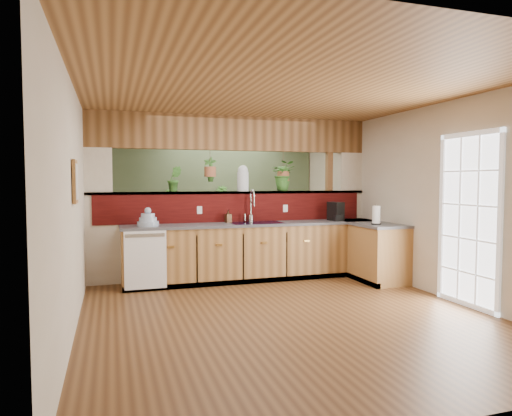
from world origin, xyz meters
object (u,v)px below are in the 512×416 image
object	(u,v)px
paper_towel	(376,215)
shelving_console	(200,233)
soap_dispenser	(228,216)
coffee_maker	(336,212)
faucet	(251,204)
glass_jar	(243,178)
dish_stack	(148,220)

from	to	relation	value
paper_towel	shelving_console	world-z (taller)	paper_towel
soap_dispenser	coffee_maker	bearing A→B (deg)	-7.10
faucet	shelving_console	xyz separation A→B (m)	(-0.44, 2.12, -0.68)
faucet	glass_jar	xyz separation A→B (m)	(-0.08, 0.22, 0.42)
dish_stack	coffee_maker	world-z (taller)	coffee_maker
coffee_maker	glass_jar	xyz separation A→B (m)	(-1.48, 0.42, 0.56)
faucet	glass_jar	size ratio (longest dim) A/B	1.24
dish_stack	shelving_console	bearing A→B (deg)	62.67
dish_stack	coffee_maker	distance (m)	3.04
shelving_console	faucet	bearing A→B (deg)	-99.81
coffee_maker	shelving_console	world-z (taller)	coffee_maker
faucet	coffee_maker	bearing A→B (deg)	-7.95
dish_stack	shelving_console	xyz separation A→B (m)	(1.19, 2.30, -0.49)
paper_towel	shelving_console	distance (m)	3.80
soap_dispenser	paper_towel	world-z (taller)	paper_towel
coffee_maker	paper_towel	size ratio (longest dim) A/B	1.02
paper_towel	dish_stack	bearing A→B (deg)	166.33
glass_jar	paper_towel	bearing A→B (deg)	-34.63
paper_towel	glass_jar	world-z (taller)	glass_jar
glass_jar	coffee_maker	bearing A→B (deg)	-15.84
faucet	shelving_console	size ratio (longest dim) A/B	0.33
soap_dispenser	glass_jar	world-z (taller)	glass_jar
coffee_maker	glass_jar	bearing A→B (deg)	153.36
soap_dispenser	coffee_maker	distance (m)	1.80
paper_towel	coffee_maker	bearing A→B (deg)	108.61
dish_stack	glass_jar	world-z (taller)	glass_jar
faucet	paper_towel	distance (m)	1.94
faucet	dish_stack	bearing A→B (deg)	-173.76
shelving_console	dish_stack	bearing A→B (deg)	-138.93
soap_dispenser	glass_jar	bearing A→B (deg)	33.45
dish_stack	glass_jar	bearing A→B (deg)	14.53
faucet	dish_stack	world-z (taller)	faucet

